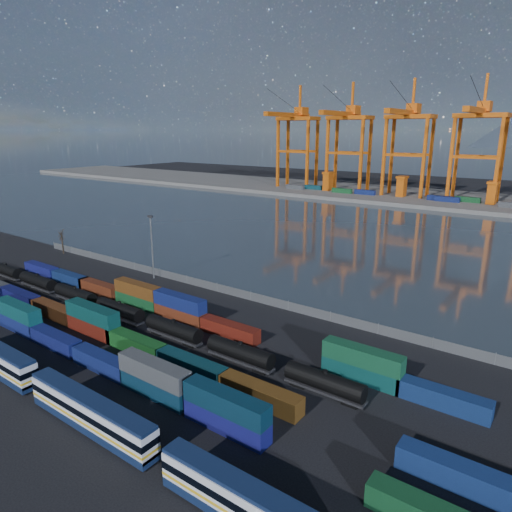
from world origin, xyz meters
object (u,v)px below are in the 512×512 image
Objects in this scene: passenger_train at (91,414)px; tanker_string at (120,310)px; bare_tree at (62,241)px; gantry_cranes at (443,126)px.

tanker_string is at bearing 136.54° from passenger_train.
bare_tree is at bearing 150.29° from passenger_train.
passenger_train is 95.17m from bare_tree.
gantry_cranes is (-18.70, 224.46, 36.69)m from passenger_train.
bare_tree is (-82.65, 47.15, 1.55)m from passenger_train.
passenger_train is at bearing -29.71° from bare_tree.
passenger_train is 9.37× the size of bare_tree.
gantry_cranes reaches higher than tanker_string.
bare_tree is (-56.39, 22.27, 2.02)m from tanker_string.
passenger_train is at bearing -43.46° from tanker_string.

